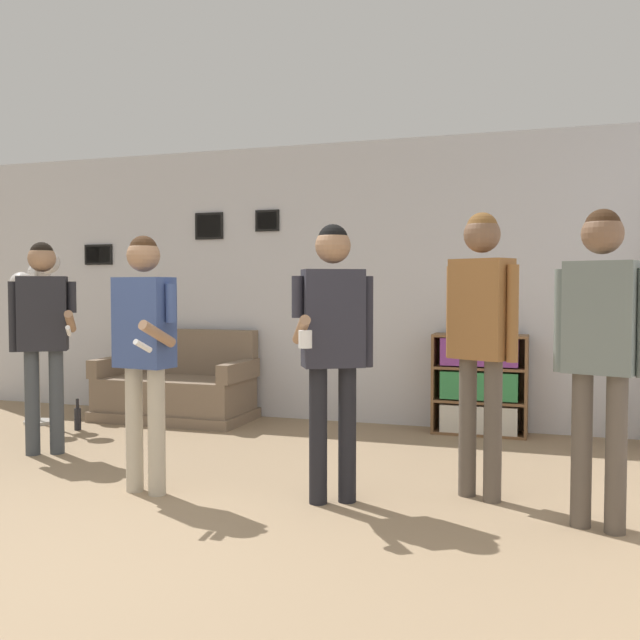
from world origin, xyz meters
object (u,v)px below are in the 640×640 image
object	(u,v)px
floor_lamp	(37,286)
person_watcher_holding_cup	(333,332)
couch	(177,390)
person_spectator_near_bookshelf	(481,322)
bottle_on_floor	(78,418)
person_player_foreground_left	(43,325)
bookshelf	(480,385)
person_player_foreground_center	(144,336)
person_spectator_far_right	(601,333)

from	to	relation	value
floor_lamp	person_watcher_holding_cup	size ratio (longest dim) A/B	0.98
couch	person_spectator_near_bookshelf	distance (m)	3.68
bottle_on_floor	person_player_foreground_left	bearing A→B (deg)	-67.70
floor_lamp	bookshelf	bearing A→B (deg)	11.56
person_player_foreground_center	person_spectator_far_right	xyz separation A→B (m)	(2.69, 0.17, 0.07)
couch	person_spectator_far_right	xyz separation A→B (m)	(3.79, -2.16, 0.77)
couch	floor_lamp	xyz separation A→B (m)	(-1.14, -0.63, 1.03)
bookshelf	floor_lamp	xyz separation A→B (m)	(-4.07, -0.83, 0.87)
bottle_on_floor	couch	bearing A→B (deg)	53.17
bookshelf	floor_lamp	bearing A→B (deg)	-168.44
floor_lamp	bottle_on_floor	xyz separation A→B (m)	(0.55, -0.15, -1.21)
person_spectator_far_right	person_spectator_near_bookshelf	bearing A→B (deg)	150.02
person_player_foreground_center	person_spectator_far_right	bearing A→B (deg)	3.57
couch	bookshelf	xyz separation A→B (m)	(2.93, 0.20, 0.15)
person_watcher_holding_cup	person_spectator_near_bookshelf	xyz separation A→B (m)	(0.84, 0.37, 0.06)
person_watcher_holding_cup	bottle_on_floor	distance (m)	3.31
bookshelf	person_spectator_near_bookshelf	xyz separation A→B (m)	(0.20, -1.97, 0.65)
couch	person_spectator_far_right	bearing A→B (deg)	-29.62
couch	person_player_foreground_left	distance (m)	1.82
person_spectator_far_right	bottle_on_floor	size ratio (longest dim) A/B	5.96
couch	person_spectator_far_right	size ratio (longest dim) A/B	0.88
person_player_foreground_center	person_spectator_far_right	distance (m)	2.70
person_player_foreground_center	person_spectator_near_bookshelf	bearing A→B (deg)	15.19
bookshelf	floor_lamp	distance (m)	4.24
person_spectator_far_right	couch	bearing A→B (deg)	150.38
person_player_foreground_left	person_spectator_far_right	bearing A→B (deg)	-7.11
bookshelf	person_spectator_far_right	bearing A→B (deg)	-69.84
person_spectator_near_bookshelf	bottle_on_floor	distance (m)	3.97
couch	person_spectator_near_bookshelf	size ratio (longest dim) A/B	0.86
person_spectator_near_bookshelf	floor_lamp	bearing A→B (deg)	165.07
bookshelf	person_player_foreground_left	size ratio (longest dim) A/B	0.54
person_watcher_holding_cup	person_spectator_far_right	xyz separation A→B (m)	(1.50, -0.01, 0.03)
person_watcher_holding_cup	person_spectator_far_right	bearing A→B (deg)	-0.43
couch	floor_lamp	distance (m)	1.66
floor_lamp	person_player_foreground_left	size ratio (longest dim) A/B	1.00
floor_lamp	person_watcher_holding_cup	xyz separation A→B (m)	(3.43, -1.51, -0.28)
person_watcher_holding_cup	person_spectator_far_right	distance (m)	1.50
person_player_foreground_center	person_watcher_holding_cup	world-z (taller)	person_watcher_holding_cup
person_player_foreground_center	bottle_on_floor	bearing A→B (deg)	137.52
person_player_foreground_center	floor_lamp	bearing A→B (deg)	142.96
person_watcher_holding_cup	bookshelf	bearing A→B (deg)	74.78
person_player_foreground_left	person_spectator_near_bookshelf	bearing A→B (deg)	-2.02
couch	bookshelf	distance (m)	2.94
couch	person_spectator_far_right	world-z (taller)	person_spectator_far_right
person_spectator_near_bookshelf	bottle_on_floor	bearing A→B (deg)	165.06
couch	person_watcher_holding_cup	world-z (taller)	person_watcher_holding_cup
couch	person_spectator_far_right	distance (m)	4.43
person_spectator_near_bookshelf	bookshelf	bearing A→B (deg)	95.79
person_watcher_holding_cup	person_spectator_near_bookshelf	bearing A→B (deg)	23.96
couch	person_player_foreground_left	xyz separation A→B (m)	(-0.23, -1.65, 0.73)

